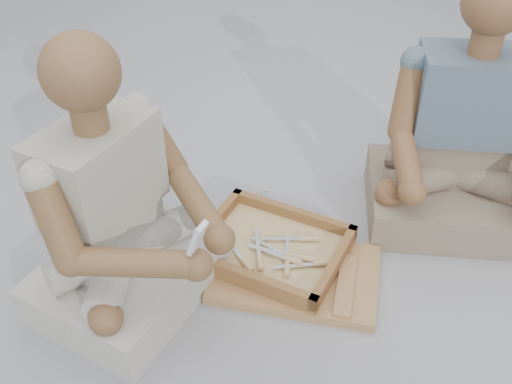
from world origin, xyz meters
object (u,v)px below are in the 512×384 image
at_px(companion, 461,146).
at_px(tool_tray, 271,248).
at_px(carved_panel, 296,274).
at_px(craftsman, 119,221).

bearing_deg(companion, tool_tray, 27.14).
bearing_deg(carved_panel, tool_tray, 157.52).
distance_m(carved_panel, tool_tray, 0.14).
relative_size(tool_tray, companion, 0.54).
height_order(tool_tray, companion, companion).
xyz_separation_m(tool_tray, craftsman, (-0.40, -0.36, 0.27)).
bearing_deg(carved_panel, craftsman, -149.67).
bearing_deg(craftsman, carved_panel, 124.57).
bearing_deg(companion, craftsman, 25.65).
xyz_separation_m(carved_panel, companion, (0.44, 0.62, 0.32)).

